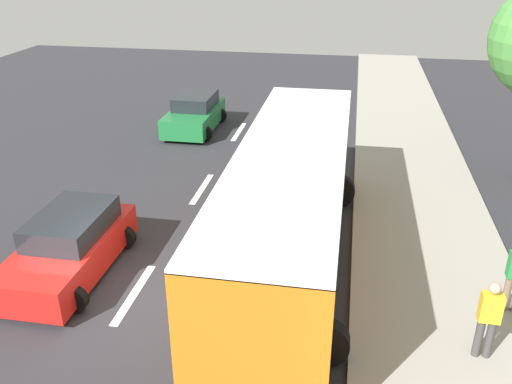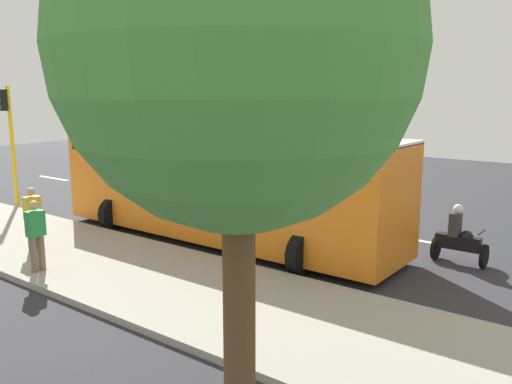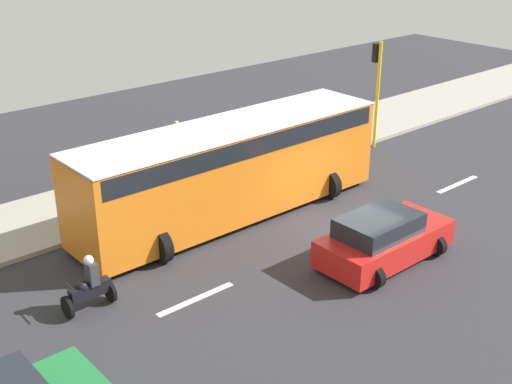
# 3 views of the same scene
# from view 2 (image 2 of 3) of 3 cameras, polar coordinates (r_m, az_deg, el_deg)

# --- Properties ---
(ground_plane) EXTENTS (40.00, 60.00, 0.10)m
(ground_plane) POSITION_cam_2_polar(r_m,az_deg,el_deg) (19.70, -1.80, -2.09)
(ground_plane) COLOR #2D2D33
(sidewalk) EXTENTS (4.00, 60.00, 0.15)m
(sidewalk) POSITION_cam_2_polar(r_m,az_deg,el_deg) (15.06, -18.88, -6.24)
(sidewalk) COLOR #9E998E
(sidewalk) RESTS_ON ground
(lane_stripe_far_north) EXTENTS (0.20, 2.40, 0.01)m
(lane_stripe_far_north) POSITION_cam_2_polar(r_m,az_deg,el_deg) (28.66, -20.81, 1.38)
(lane_stripe_far_north) COLOR white
(lane_stripe_far_north) RESTS_ON ground
(lane_stripe_north) EXTENTS (0.20, 2.40, 0.01)m
(lane_stripe_north) POSITION_cam_2_polar(r_m,az_deg,el_deg) (23.84, -13.09, 0.03)
(lane_stripe_north) COLOR white
(lane_stripe_north) RESTS_ON ground
(lane_stripe_mid) EXTENTS (0.20, 2.40, 0.01)m
(lane_stripe_mid) POSITION_cam_2_polar(r_m,az_deg,el_deg) (19.68, -1.80, -1.93)
(lane_stripe_mid) COLOR white
(lane_stripe_mid) RESTS_ON ground
(lane_stripe_south) EXTENTS (0.20, 2.40, 0.01)m
(lane_stripe_south) POSITION_cam_2_polar(r_m,az_deg,el_deg) (16.69, 14.50, -4.61)
(lane_stripe_south) COLOR white
(lane_stripe_south) RESTS_ON ground
(car_red) EXTENTS (2.27, 4.23, 1.52)m
(car_red) POSITION_cam_2_polar(r_m,az_deg,el_deg) (20.64, 2.82, 0.65)
(car_red) COLOR red
(car_red) RESTS_ON ground
(city_bus) EXTENTS (3.20, 11.00, 3.16)m
(city_bus) POSITION_cam_2_polar(r_m,az_deg,el_deg) (15.48, -3.91, 1.50)
(city_bus) COLOR orange
(city_bus) RESTS_ON ground
(motorcycle) EXTENTS (0.60, 1.30, 1.53)m
(motorcycle) POSITION_cam_2_polar(r_m,az_deg,el_deg) (14.51, 20.85, -4.69)
(motorcycle) COLOR black
(motorcycle) RESTS_ON ground
(pedestrian_near_signal) EXTENTS (0.40, 0.24, 1.69)m
(pedestrian_near_signal) POSITION_cam_2_polar(r_m,az_deg,el_deg) (13.49, -22.44, -4.11)
(pedestrian_near_signal) COLOR #72604C
(pedestrian_near_signal) RESTS_ON sidewalk
(pedestrian_by_tree) EXTENTS (0.40, 0.24, 1.69)m
(pedestrian_by_tree) POSITION_cam_2_polar(r_m,az_deg,el_deg) (15.29, -22.73, -2.44)
(pedestrian_by_tree) COLOR #3F3F3F
(pedestrian_by_tree) RESTS_ON sidewalk
(traffic_light_corner) EXTENTS (0.49, 0.24, 4.50)m
(traffic_light_corner) POSITION_cam_2_polar(r_m,az_deg,el_deg) (21.50, -24.91, 6.04)
(traffic_light_corner) COLOR yellow
(traffic_light_corner) RESTS_ON ground
(street_tree_north) EXTENTS (3.73, 3.73, 6.62)m
(street_tree_north) POSITION_cam_2_polar(r_m,az_deg,el_deg) (5.52, -1.98, 14.86)
(street_tree_north) COLOR brown
(street_tree_north) RESTS_ON ground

